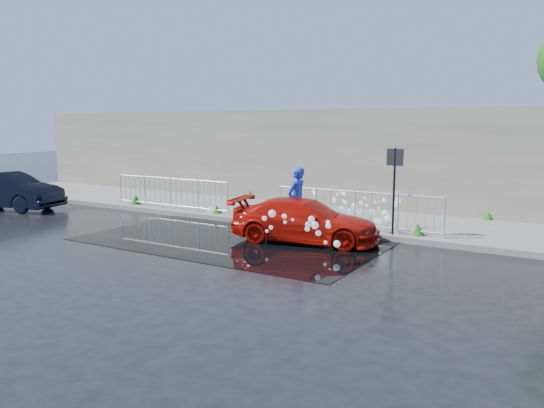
{
  "coord_description": "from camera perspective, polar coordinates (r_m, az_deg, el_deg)",
  "views": [
    {
      "loc": [
        8.78,
        -10.61,
        3.13
      ],
      "look_at": [
        1.43,
        1.36,
        1.0
      ],
      "focal_mm": 35.0,
      "sensor_mm": 36.0,
      "label": 1
    }
  ],
  "objects": [
    {
      "name": "curb",
      "position": [
        16.48,
        -1.27,
        -2.04
      ],
      "size": [
        30.0,
        0.25,
        0.16
      ],
      "primitive_type": "cube",
      "color": "#5B5B57",
      "rests_on": "ground"
    },
    {
      "name": "weeds",
      "position": [
        17.77,
        0.1,
        -0.44
      ],
      "size": [
        12.17,
        3.93,
        0.44
      ],
      "color": "#1D4312",
      "rests_on": "pavement"
    },
    {
      "name": "railing_right",
      "position": [
        15.29,
        8.94,
        -0.49
      ],
      "size": [
        5.05,
        0.05,
        1.1
      ],
      "color": "silver",
      "rests_on": "pavement"
    },
    {
      "name": "sign_post",
      "position": [
        14.52,
        13.03,
        2.85
      ],
      "size": [
        0.45,
        0.06,
        2.5
      ],
      "color": "black",
      "rests_on": "ground"
    },
    {
      "name": "person",
      "position": [
        15.24,
        2.67,
        0.42
      ],
      "size": [
        0.52,
        0.74,
        1.91
      ],
      "primitive_type": "imported",
      "rotation": [
        0.0,
        0.0,
        -1.67
      ],
      "color": "#2438B4",
      "rests_on": "ground"
    },
    {
      "name": "water_spray",
      "position": [
        14.67,
        6.92,
        -0.94
      ],
      "size": [
        3.62,
        5.53,
        1.08
      ],
      "color": "white",
      "rests_on": "ground"
    },
    {
      "name": "ground",
      "position": [
        14.12,
        -7.89,
        -4.26
      ],
      "size": [
        90.0,
        90.0,
        0.0
      ],
      "primitive_type": "plane",
      "color": "black",
      "rests_on": "ground"
    },
    {
      "name": "puddle",
      "position": [
        14.59,
        -3.87,
        -3.75
      ],
      "size": [
        8.0,
        5.0,
        0.01
      ],
      "primitive_type": "cube",
      "color": "black",
      "rests_on": "ground"
    },
    {
      "name": "pavement",
      "position": [
        18.16,
        2.15,
        -1.06
      ],
      "size": [
        30.0,
        4.0,
        0.15
      ],
      "primitive_type": "cube",
      "color": "#5B5B57",
      "rests_on": "ground"
    },
    {
      "name": "railing_left",
      "position": [
        19.07,
        -10.85,
        1.26
      ],
      "size": [
        5.05,
        0.05,
        1.1
      ],
      "color": "silver",
      "rests_on": "pavement"
    },
    {
      "name": "red_car",
      "position": [
        14.14,
        3.53,
        -1.79
      ],
      "size": [
        4.21,
        2.32,
        1.15
      ],
      "primitive_type": "imported",
      "rotation": [
        0.0,
        0.0,
        1.76
      ],
      "color": "#AB0F06",
      "rests_on": "ground"
    },
    {
      "name": "retaining_wall",
      "position": [
        19.89,
        5.31,
        5.05
      ],
      "size": [
        30.0,
        0.6,
        3.5
      ],
      "primitive_type": "cube",
      "color": "#615D51",
      "rests_on": "pavement"
    },
    {
      "name": "dark_car",
      "position": [
        21.79,
        -26.52,
        1.27
      ],
      "size": [
        4.36,
        2.34,
        1.36
      ],
      "primitive_type": "imported",
      "rotation": [
        0.0,
        0.0,
        1.8
      ],
      "color": "black",
      "rests_on": "ground"
    }
  ]
}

